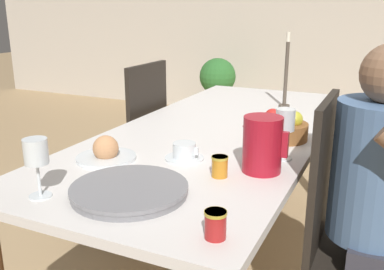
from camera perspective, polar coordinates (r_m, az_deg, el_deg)
wall_back at (r=5.23m, az=18.32°, el=15.83°), size 10.00×0.06×2.60m
dining_table at (r=1.99m, az=3.80°, el=-1.68°), size 0.88×2.08×0.77m
chair_person_side at (r=1.62m, az=20.39°, el=-12.75°), size 0.42×0.42×1.01m
chair_opposite at (r=2.47m, az=-8.08°, el=-1.65°), size 0.42×0.42×1.01m
red_pitcher at (r=1.43m, az=9.36°, el=-1.21°), size 0.16×0.13×0.19m
wine_glass_water at (r=1.55m, az=12.31°, el=1.67°), size 0.07×0.07×0.19m
wine_glass_juice at (r=1.29m, az=-20.06°, el=-2.53°), size 0.07×0.07×0.18m
teacup_near_person at (r=1.55m, az=-1.02°, el=-2.31°), size 0.14×0.14×0.06m
serving_tray at (r=1.27m, az=-8.34°, el=-7.30°), size 0.35×0.35×0.03m
bread_plate at (r=1.58m, az=-11.40°, el=-2.25°), size 0.22×0.22×0.09m
jam_jar_amber at (r=1.03m, az=3.14°, el=-11.68°), size 0.06×0.06×0.07m
jam_jar_red at (r=1.39m, az=3.71°, el=-4.08°), size 0.06×0.06×0.07m
fruit_bowl at (r=1.82m, az=11.96°, el=0.80°), size 0.21×0.21×0.12m
candlestick_tall at (r=2.40m, az=12.41°, el=7.50°), size 0.06×0.06×0.41m
potted_plant at (r=5.13m, az=3.41°, el=6.99°), size 0.43×0.43×0.73m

